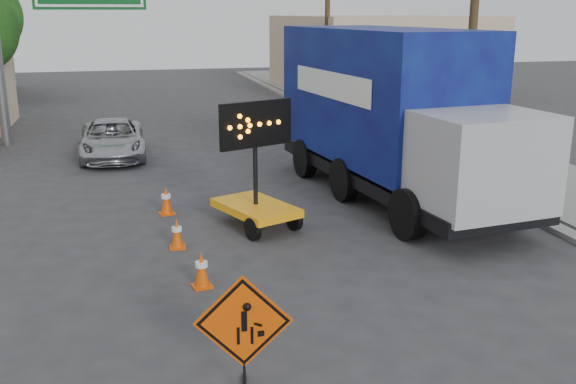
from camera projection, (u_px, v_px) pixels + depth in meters
name	position (u px, v px, depth m)	size (l,w,h in m)	color
ground	(306.00, 371.00, 8.91)	(100.00, 100.00, 0.00)	#2D2D30
curb_right	(378.00, 141.00, 24.61)	(0.40, 60.00, 0.12)	gray
sidewalk_right	(432.00, 137.00, 25.17)	(4.00, 60.00, 0.15)	gray
building_right_far	(374.00, 55.00, 39.39)	(10.00, 14.00, 4.60)	#CAB092
highway_gantry	(52.00, 5.00, 23.20)	(6.18, 0.38, 6.90)	slate
utility_pole_near	(474.00, 17.00, 18.90)	(1.80, 0.26, 9.00)	#41331C
utility_pole_far	(327.00, 15.00, 31.94)	(1.80, 0.26, 9.00)	#41331C
construction_sign	(244.00, 333.00, 8.13)	(1.26, 0.90, 1.68)	black
arrow_board	(256.00, 200.00, 14.74)	(1.92, 2.37, 2.94)	#FA9F0D
pickup_truck	(112.00, 139.00, 21.90)	(2.11, 4.58, 1.27)	#ADB0B5
box_truck	(392.00, 123.00, 16.89)	(3.72, 9.54, 4.42)	black
cone_a	(202.00, 269.00, 11.57)	(0.40, 0.40, 0.69)	#D64604
cone_b	(177.00, 233.00, 13.51)	(0.36, 0.36, 0.66)	#D64604
cone_c	(166.00, 200.00, 15.78)	(0.44, 0.44, 0.72)	#D64604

